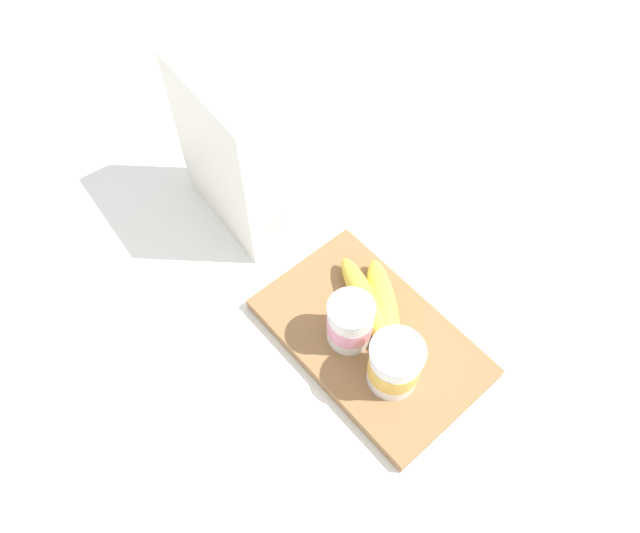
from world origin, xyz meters
TOP-DOWN VIEW (x-y plane):
  - ground_plane at (0.00, 0.00)m, footprint 2.40×2.40m
  - cutting_board at (0.00, 0.00)m, footprint 0.33×0.20m
  - cereal_box at (0.32, 0.01)m, footprint 0.21×0.08m
  - yogurt_cup_front at (-0.07, 0.02)m, footprint 0.07×0.07m
  - yogurt_cup_back at (0.02, 0.03)m, footprint 0.07×0.07m
  - banana_bunch at (0.02, -0.03)m, footprint 0.18×0.12m

SIDE VIEW (x-z plane):
  - ground_plane at x=0.00m, z-range 0.00..0.00m
  - cutting_board at x=0.00m, z-range 0.00..0.02m
  - banana_bunch at x=0.02m, z-range 0.02..0.06m
  - yogurt_cup_back at x=0.02m, z-range 0.02..0.10m
  - yogurt_cup_front at x=-0.07m, z-range 0.02..0.11m
  - cereal_box at x=0.32m, z-range 0.00..0.27m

